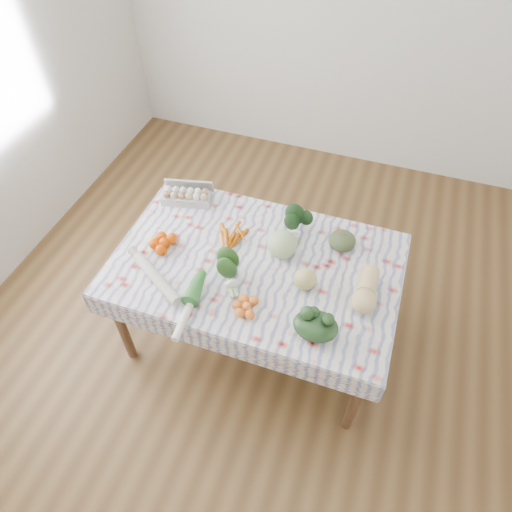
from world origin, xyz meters
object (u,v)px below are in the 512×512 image
grapefruit (305,279)px  butternut_squash (367,289)px  egg_carton (186,197)px  cabbage (282,244)px  dining_table (256,272)px  kabocha_squash (342,241)px

grapefruit → butternut_squash: bearing=6.7°
egg_carton → grapefruit: 1.01m
cabbage → butternut_squash: 0.54m
dining_table → grapefruit: (0.31, -0.07, 0.15)m
dining_table → butternut_squash: 0.66m
dining_table → grapefruit: 0.35m
egg_carton → butternut_squash: 1.30m
dining_table → grapefruit: grapefruit is taller
cabbage → dining_table: bearing=-137.5°
dining_table → butternut_squash: butternut_squash is taller
kabocha_squash → butternut_squash: 0.38m
dining_table → kabocha_squash: bearing=33.0°
cabbage → butternut_squash: bearing=-15.8°
egg_carton → cabbage: 0.76m
butternut_squash → dining_table: bearing=177.0°
kabocha_squash → grapefruit: size_ratio=1.28×
dining_table → cabbage: (0.12, 0.11, 0.17)m
cabbage → butternut_squash: size_ratio=0.59×
egg_carton → cabbage: (0.72, -0.24, 0.04)m
butternut_squash → egg_carton: bearing=163.0°
kabocha_squash → grapefruit: grapefruit is taller
butternut_squash → kabocha_squash: bearing=122.1°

